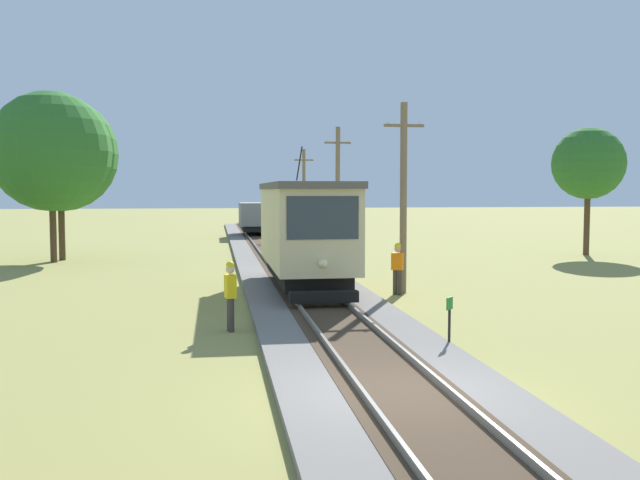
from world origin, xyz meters
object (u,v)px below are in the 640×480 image
Objects in this scene: utility_pole_mid at (338,191)px; red_tram at (305,230)px; freight_car at (256,217)px; trackside_signal_marker at (449,320)px; utility_pole_near_tram at (403,196)px; tree_left_near at (60,154)px; utility_pole_far at (304,193)px; second_worker at (397,266)px; tree_right_near at (51,152)px; tree_left_far at (588,164)px; track_worker at (230,293)px.

red_tram is at bearing -105.10° from utility_pole_mid.
trackside_signal_marker is at bearing -86.90° from freight_car.
freight_car reaches higher than trackside_signal_marker.
tree_left_near is (-14.15, 13.63, 2.01)m from utility_pole_near_tram.
utility_pole_near_tram reaches higher than utility_pole_far.
tree_right_near reaches higher than second_worker.
tree_left_far reaches higher than utility_pole_near_tram.
utility_pole_far reaches higher than trackside_signal_marker.
tree_left_near reaches higher than trackside_signal_marker.
utility_pole_mid is (0.00, 12.92, 0.17)m from utility_pole_near_tram.
red_tram is 1.22× the size of tree_left_far.
tree_right_near is (-14.33, -14.41, 2.09)m from utility_pole_far.
tree_left_near reaches higher than tree_left_far.
tree_left_far reaches higher than track_worker.
freight_car is 19.95m from tree_left_near.
second_worker reaches higher than trackside_signal_marker.
tree_right_near is at bearing -134.84° from utility_pole_far.
tree_right_near reaches higher than trackside_signal_marker.
utility_pole_far is 0.78× the size of tree_right_near.
tree_left_far is (14.15, 12.73, 4.04)m from second_worker.
track_worker is (-4.79, 2.73, 0.32)m from trackside_signal_marker.
trackside_signal_marker is at bearing 25.58° from second_worker.
tree_right_near reaches higher than utility_pole_near_tram.
utility_pole_mid is 0.82× the size of tree_right_near.
utility_pole_far is 20.43m from tree_right_near.
utility_pole_far reaches higher than red_tram.
tree_left_far reaches higher than utility_pole_far.
trackside_signal_marker is 8.12m from second_worker.
track_worker is 0.22× the size of tree_left_near.
freight_car is 0.79× the size of utility_pole_near_tram.
utility_pole_far reaches higher than freight_car.
freight_car is at bearing 93.10° from trackside_signal_marker.
utility_pole_near_tram is at bearing -90.00° from utility_pole_mid.
tree_left_far is (28.00, -1.32, -0.36)m from tree_left_near.
freight_car is at bearing 138.03° from utility_pole_far.
trackside_signal_marker is 0.66× the size of track_worker.
utility_pole_near_tram is 19.15m from tree_right_near.
utility_pole_far is at bearing -41.97° from freight_car.
utility_pole_far is at bearing 90.00° from utility_pole_mid.
track_worker is at bearing 150.34° from trackside_signal_marker.
track_worker is at bearing -94.34° from freight_car.
second_worker is at bearing -138.04° from tree_left_far.
tree_right_near is at bearing 132.48° from red_tram.
utility_pole_far is 3.67× the size of track_worker.
red_tram is 1.03× the size of tree_left_near.
tree_left_far is (17.20, -17.64, 3.47)m from freight_car.
utility_pole_near_tram is 26.94m from utility_pole_far.
utility_pole_mid is 19.79m from track_worker.
utility_pole_mid is 3.86× the size of track_worker.
tree_right_near is (-8.27, 18.27, 4.47)m from track_worker.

